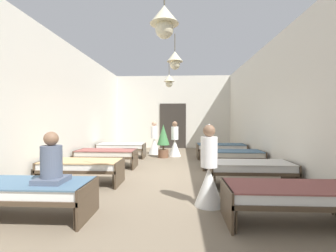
# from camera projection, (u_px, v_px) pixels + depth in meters

# --- Properties ---
(ground_plane) EXTENTS (6.70, 12.72, 0.10)m
(ground_plane) POSITION_uv_depth(u_px,v_px,m) (167.00, 177.00, 6.40)
(ground_plane) COLOR #7A6B56
(room_shell) EXTENTS (6.50, 12.32, 3.90)m
(room_shell) POSITION_uv_depth(u_px,v_px,m) (169.00, 108.00, 7.66)
(room_shell) COLOR silver
(room_shell) RESTS_ON ground
(bed_left_row_0) EXTENTS (1.90, 0.84, 0.57)m
(bed_left_row_0) POSITION_uv_depth(u_px,v_px,m) (31.00, 190.00, 3.64)
(bed_left_row_0) COLOR #473828
(bed_left_row_0) RESTS_ON ground
(bed_right_row_0) EXTENTS (1.90, 0.84, 0.57)m
(bed_right_row_0) POSITION_uv_depth(u_px,v_px,m) (289.00, 195.00, 3.44)
(bed_right_row_0) COLOR #473828
(bed_right_row_0) RESTS_ON ground
(bed_left_row_1) EXTENTS (1.90, 0.84, 0.57)m
(bed_left_row_1) POSITION_uv_depth(u_px,v_px,m) (82.00, 166.00, 5.53)
(bed_left_row_1) COLOR #473828
(bed_left_row_1) RESTS_ON ground
(bed_right_row_1) EXTENTS (1.90, 0.84, 0.57)m
(bed_right_row_1) POSITION_uv_depth(u_px,v_px,m) (250.00, 168.00, 5.33)
(bed_right_row_1) COLOR #473828
(bed_right_row_1) RESTS_ON ground
(bed_left_row_2) EXTENTS (1.90, 0.84, 0.57)m
(bed_left_row_2) POSITION_uv_depth(u_px,v_px,m) (107.00, 154.00, 7.43)
(bed_left_row_2) COLOR #473828
(bed_left_row_2) RESTS_ON ground
(bed_right_row_2) EXTENTS (1.90, 0.84, 0.57)m
(bed_right_row_2) POSITION_uv_depth(u_px,v_px,m) (232.00, 155.00, 7.23)
(bed_right_row_2) COLOR #473828
(bed_right_row_2) RESTS_ON ground
(bed_left_row_3) EXTENTS (1.90, 0.84, 0.57)m
(bed_left_row_3) POSITION_uv_depth(u_px,v_px,m) (122.00, 147.00, 9.33)
(bed_left_row_3) COLOR #473828
(bed_left_row_3) RESTS_ON ground
(bed_right_row_3) EXTENTS (1.90, 0.84, 0.57)m
(bed_right_row_3) POSITION_uv_depth(u_px,v_px,m) (221.00, 147.00, 9.13)
(bed_right_row_3) COLOR #473828
(bed_right_row_3) RESTS_ON ground
(nurse_near_aisle) EXTENTS (0.52, 0.52, 1.49)m
(nurse_near_aisle) POSITION_uv_depth(u_px,v_px,m) (154.00, 142.00, 10.27)
(nurse_near_aisle) COLOR white
(nurse_near_aisle) RESTS_ON ground
(nurse_mid_aisle) EXTENTS (0.52, 0.52, 1.49)m
(nurse_mid_aisle) POSITION_uv_depth(u_px,v_px,m) (209.00, 176.00, 4.16)
(nurse_mid_aisle) COLOR white
(nurse_mid_aisle) RESTS_ON ground
(nurse_far_aisle) EXTENTS (0.52, 0.52, 1.49)m
(nurse_far_aisle) POSITION_uv_depth(u_px,v_px,m) (175.00, 144.00, 9.67)
(nurse_far_aisle) COLOR white
(nurse_far_aisle) RESTS_ON ground
(patient_seated_primary) EXTENTS (0.44, 0.44, 0.80)m
(patient_seated_primary) POSITION_uv_depth(u_px,v_px,m) (52.00, 164.00, 3.59)
(patient_seated_primary) COLOR #515B70
(patient_seated_primary) RESTS_ON bed_left_row_0
(potted_plant) EXTENTS (0.51, 0.51, 1.34)m
(potted_plant) POSITION_uv_depth(u_px,v_px,m) (163.00, 139.00, 9.32)
(potted_plant) COLOR brown
(potted_plant) RESTS_ON ground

